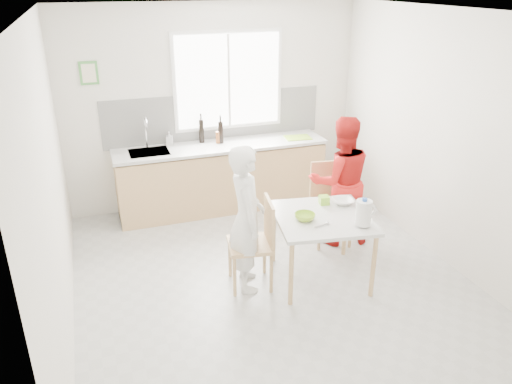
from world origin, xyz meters
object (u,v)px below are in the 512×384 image
at_px(chair_left, 257,240).
at_px(person_red, 340,181).
at_px(chair_far, 330,199).
at_px(bowl_green, 305,217).
at_px(bowl_white, 343,201).
at_px(milk_jug, 364,212).
at_px(wine_bottle_b, 221,132).
at_px(dining_table, 322,223).
at_px(person_white, 247,219).
at_px(wine_bottle_a, 201,131).

relative_size(chair_left, person_red, 0.61).
relative_size(chair_far, bowl_green, 4.62).
height_order(bowl_white, milk_jug, milk_jug).
bearing_deg(chair_left, milk_jug, 74.43).
bearing_deg(wine_bottle_b, dining_table, -76.95).
bearing_deg(dining_table, milk_jug, -49.92).
height_order(person_red, bowl_white, person_red).
bearing_deg(chair_far, wine_bottle_b, 134.70).
distance_m(person_white, bowl_green, 0.59).
height_order(bowl_green, bowl_white, bowl_green).
xyz_separation_m(bowl_green, wine_bottle_a, (-0.52, 2.23, 0.32)).
xyz_separation_m(bowl_white, milk_jug, (-0.06, -0.53, 0.12)).
xyz_separation_m(person_red, milk_jug, (-0.28, -1.01, 0.10)).
height_order(chair_left, chair_far, chair_far).
relative_size(chair_left, chair_far, 0.98).
bearing_deg(bowl_white, person_red, 65.08).
xyz_separation_m(chair_left, wine_bottle_b, (0.18, 2.00, 0.55)).
distance_m(chair_left, person_white, 0.27).
bearing_deg(milk_jug, wine_bottle_b, 116.59).
relative_size(bowl_white, wine_bottle_b, 0.75).
bearing_deg(bowl_green, milk_jug, -32.80).
height_order(chair_left, bowl_green, chair_left).
xyz_separation_m(milk_jug, wine_bottle_b, (-0.76, 2.44, 0.19)).
distance_m(milk_jug, wine_bottle_a, 2.74).
relative_size(dining_table, person_red, 0.70).
height_order(person_white, bowl_green, person_white).
height_order(person_red, bowl_green, person_red).
xyz_separation_m(dining_table, chair_left, (-0.67, 0.11, -0.14)).
bearing_deg(person_white, chair_far, -54.01).
height_order(chair_left, person_red, person_red).
xyz_separation_m(chair_left, wine_bottle_a, (-0.05, 2.11, 0.56)).
relative_size(person_red, wine_bottle_a, 4.85).
relative_size(chair_left, wine_bottle_a, 2.95).
height_order(dining_table, person_red, person_red).
xyz_separation_m(dining_table, bowl_green, (-0.21, -0.02, 0.11)).
bearing_deg(chair_far, bowl_green, -122.21).
xyz_separation_m(chair_left, person_white, (-0.10, 0.02, 0.25)).
bearing_deg(person_white, person_red, -58.18).
xyz_separation_m(chair_left, chair_far, (1.15, 0.65, 0.01)).
relative_size(chair_far, wine_bottle_b, 3.22).
bearing_deg(chair_far, wine_bottle_a, 138.60).
relative_size(chair_far, bowl_white, 4.26).
relative_size(chair_far, wine_bottle_a, 3.02).
relative_size(dining_table, bowl_white, 4.80).
height_order(person_white, bowl_white, person_white).
height_order(person_red, milk_jug, person_red).
bearing_deg(chair_left, bowl_green, 84.04).
xyz_separation_m(chair_left, person_red, (1.23, 0.57, 0.26)).
distance_m(chair_left, chair_far, 1.32).
bearing_deg(bowl_green, bowl_white, 21.80).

